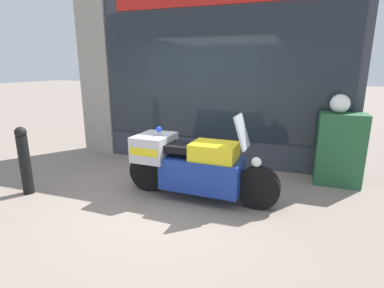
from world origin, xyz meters
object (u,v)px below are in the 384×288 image
object	(u,v)px
utility_cabinet	(340,149)
street_bollard	(24,160)
paramedic_motorcycle	(191,164)
white_helmet	(340,104)

from	to	relation	value
utility_cabinet	street_bollard	xyz separation A→B (m)	(-4.60, -2.01, -0.05)
paramedic_motorcycle	utility_cabinet	world-z (taller)	paramedic_motorcycle
street_bollard	paramedic_motorcycle	bearing A→B (deg)	15.97
paramedic_motorcycle	street_bollard	xyz separation A→B (m)	(-2.46, -0.70, 0.02)
white_helmet	street_bollard	xyz separation A→B (m)	(-4.52, -2.03, -0.80)
white_helmet	street_bollard	bearing A→B (deg)	-155.78
utility_cabinet	white_helmet	world-z (taller)	white_helmet
utility_cabinet	white_helmet	bearing A→B (deg)	162.97
utility_cabinet	paramedic_motorcycle	bearing A→B (deg)	-148.60
paramedic_motorcycle	street_bollard	world-z (taller)	paramedic_motorcycle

